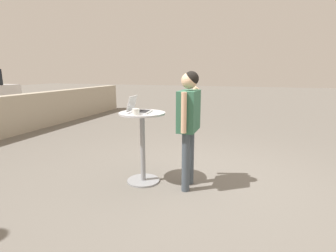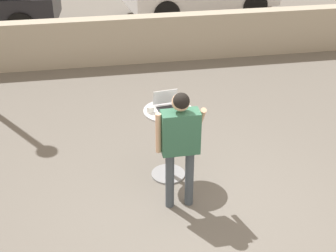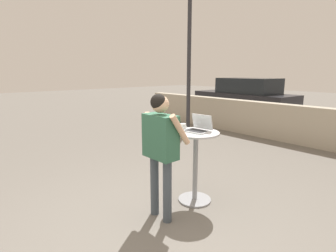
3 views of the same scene
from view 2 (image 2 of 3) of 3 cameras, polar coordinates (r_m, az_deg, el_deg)
ground_plane at (r=6.00m, az=3.99°, el=-10.80°), size 50.00×50.00×0.00m
pavement_kerb at (r=10.34m, az=-2.93°, el=10.56°), size 12.83×0.35×1.01m
cafe_table at (r=6.32m, az=0.03°, el=-1.25°), size 0.66×0.66×1.04m
laptop at (r=6.15m, az=-0.11°, el=2.59°), size 0.36×0.33×0.23m
coffee_mug at (r=6.05m, az=-2.17°, el=2.03°), size 0.12×0.09×0.09m
standing_person at (r=5.56m, az=1.49°, el=-1.32°), size 0.60×0.36×1.61m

